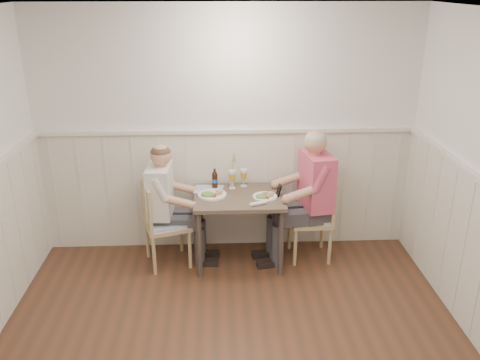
{
  "coord_description": "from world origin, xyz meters",
  "views": [
    {
      "loc": [
        -0.1,
        -2.89,
        2.78
      ],
      "look_at": [
        0.11,
        1.64,
        1.0
      ],
      "focal_mm": 38.0,
      "sensor_mm": 36.0,
      "label": 1
    }
  ],
  "objects": [
    {
      "name": "wainscot",
      "position": [
        0.0,
        0.69,
        0.69
      ],
      "size": [
        4.0,
        4.49,
        1.34
      ],
      "color": "white",
      "rests_on": "ground"
    },
    {
      "name": "man_in_pink",
      "position": [
        0.86,
        1.88,
        0.6
      ],
      "size": [
        0.72,
        0.5,
        1.44
      ],
      "color": "#3F3F47",
      "rests_on": "ground"
    },
    {
      "name": "chair_left",
      "position": [
        -0.69,
        1.82,
        0.5
      ],
      "size": [
        0.54,
        0.54,
        0.91
      ],
      "color": "tan",
      "rests_on": "ground"
    },
    {
      "name": "dining_table",
      "position": [
        0.11,
        1.84,
        0.65
      ],
      "size": [
        0.91,
        0.7,
        0.75
      ],
      "color": "#4B4130",
      "rests_on": "ground"
    },
    {
      "name": "plate_diner",
      "position": [
        -0.18,
        1.84,
        0.77
      ],
      "size": [
        0.29,
        0.29,
        0.07
      ],
      "color": "white",
      "rests_on": "dining_table"
    },
    {
      "name": "diner_cream",
      "position": [
        -0.65,
        1.87,
        0.55
      ],
      "size": [
        0.62,
        0.43,
        1.31
      ],
      "color": "#3F3F47",
      "rests_on": "ground"
    },
    {
      "name": "room_shell",
      "position": [
        0.0,
        0.0,
        1.52
      ],
      "size": [
        4.04,
        4.54,
        2.6
      ],
      "color": "white",
      "rests_on": "ground"
    },
    {
      "name": "rolled_napkin",
      "position": [
        0.28,
        1.6,
        0.77
      ],
      "size": [
        0.18,
        0.1,
        0.04
      ],
      "color": "white",
      "rests_on": "dining_table"
    },
    {
      "name": "beer_glass_a",
      "position": [
        0.17,
        2.09,
        0.88
      ],
      "size": [
        0.08,
        0.08,
        0.19
      ],
      "color": "silver",
      "rests_on": "dining_table"
    },
    {
      "name": "beer_bottle",
      "position": [
        -0.14,
        2.07,
        0.84
      ],
      "size": [
        0.06,
        0.06,
        0.21
      ],
      "color": "black",
      "rests_on": "dining_table"
    },
    {
      "name": "plate_man",
      "position": [
        0.36,
        1.78,
        0.77
      ],
      "size": [
        0.25,
        0.25,
        0.06
      ],
      "color": "white",
      "rests_on": "dining_table"
    },
    {
      "name": "grass_vase",
      "position": [
        0.04,
        2.08,
        0.93
      ],
      "size": [
        0.05,
        0.05,
        0.4
      ],
      "color": "silver",
      "rests_on": "dining_table"
    },
    {
      "name": "beer_glass_b",
      "position": [
        0.05,
        2.04,
        0.88
      ],
      "size": [
        0.08,
        0.08,
        0.2
      ],
      "color": "silver",
      "rests_on": "dining_table"
    },
    {
      "name": "gingham_mat",
      "position": [
        -0.2,
        2.02,
        0.75
      ],
      "size": [
        0.32,
        0.26,
        0.01
      ],
      "color": "#5D80B2",
      "rests_on": "dining_table"
    },
    {
      "name": "chair_right",
      "position": [
        0.92,
        1.9,
        0.49
      ],
      "size": [
        0.44,
        0.44,
        0.9
      ],
      "color": "tan",
      "rests_on": "ground"
    }
  ]
}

